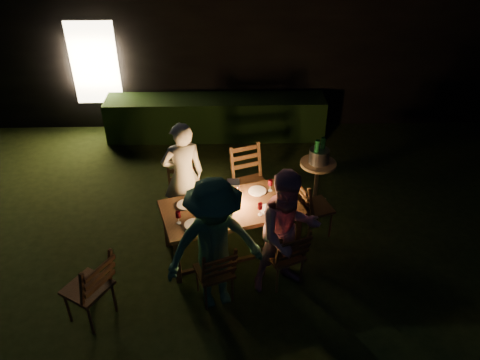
{
  "coord_description": "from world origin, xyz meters",
  "views": [
    {
      "loc": [
        -0.25,
        -4.55,
        4.41
      ],
      "look_at": [
        -0.11,
        0.61,
        1.0
      ],
      "focal_mm": 35.0,
      "sensor_mm": 36.0,
      "label": 1
    }
  ],
  "objects_px": {
    "bottle_table": "(212,202)",
    "bottle_bucket_b": "(322,152)",
    "person_house_side": "(183,175)",
    "bottle_bucket_a": "(316,155)",
    "chair_far_right": "(250,193)",
    "person_opp_left": "(215,246)",
    "chair_far_left": "(187,206)",
    "lantern": "(233,194)",
    "chair_spare": "(91,298)",
    "side_table": "(318,167)",
    "chair_end": "(313,216)",
    "chair_near_right": "(284,264)",
    "person_opp_right": "(288,233)",
    "dining_table": "(231,211)",
    "ice_bucket": "(319,156)",
    "chair_near_left": "(215,281)"
  },
  "relations": [
    {
      "from": "chair_far_right",
      "to": "side_table",
      "type": "height_order",
      "value": "chair_far_right"
    },
    {
      "from": "person_opp_left",
      "to": "bottle_bucket_b",
      "type": "bearing_deg",
      "value": 35.57
    },
    {
      "from": "bottle_bucket_b",
      "to": "chair_far_left",
      "type": "bearing_deg",
      "value": -165.57
    },
    {
      "from": "chair_end",
      "to": "ice_bucket",
      "type": "height_order",
      "value": "chair_end"
    },
    {
      "from": "dining_table",
      "to": "chair_far_right",
      "type": "relative_size",
      "value": 1.82
    },
    {
      "from": "chair_near_right",
      "to": "person_opp_right",
      "type": "bearing_deg",
      "value": -99.2
    },
    {
      "from": "chair_far_right",
      "to": "lantern",
      "type": "xyz_separation_m",
      "value": [
        -0.27,
        -0.84,
        0.58
      ]
    },
    {
      "from": "dining_table",
      "to": "bottle_table",
      "type": "height_order",
      "value": "bottle_table"
    },
    {
      "from": "chair_spare",
      "to": "bottle_table",
      "type": "bearing_deg",
      "value": -20.98
    },
    {
      "from": "dining_table",
      "to": "chair_near_left",
      "type": "bearing_deg",
      "value": -120.25
    },
    {
      "from": "chair_spare",
      "to": "ice_bucket",
      "type": "relative_size",
      "value": 3.47
    },
    {
      "from": "chair_far_left",
      "to": "chair_spare",
      "type": "height_order",
      "value": "chair_far_left"
    },
    {
      "from": "chair_near_left",
      "to": "side_table",
      "type": "distance_m",
      "value": 2.52
    },
    {
      "from": "chair_end",
      "to": "person_opp_left",
      "type": "bearing_deg",
      "value": -64.68
    },
    {
      "from": "person_house_side",
      "to": "bottle_table",
      "type": "relative_size",
      "value": 5.88
    },
    {
      "from": "chair_far_right",
      "to": "person_house_side",
      "type": "distance_m",
      "value": 1.12
    },
    {
      "from": "chair_far_right",
      "to": "person_opp_right",
      "type": "distance_m",
      "value": 1.68
    },
    {
      "from": "dining_table",
      "to": "bottle_table",
      "type": "bearing_deg",
      "value": 180.0
    },
    {
      "from": "chair_near_left",
      "to": "person_opp_left",
      "type": "distance_m",
      "value": 0.6
    },
    {
      "from": "bottle_bucket_a",
      "to": "lantern",
      "type": "bearing_deg",
      "value": -141.62
    },
    {
      "from": "chair_far_right",
      "to": "bottle_bucket_b",
      "type": "bearing_deg",
      "value": 172.01
    },
    {
      "from": "chair_spare",
      "to": "person_opp_left",
      "type": "xyz_separation_m",
      "value": [
        1.43,
        0.22,
        0.56
      ]
    },
    {
      "from": "chair_far_left",
      "to": "chair_end",
      "type": "relative_size",
      "value": 1.06
    },
    {
      "from": "person_opp_right",
      "to": "bottle_bucket_b",
      "type": "distance_m",
      "value": 1.93
    },
    {
      "from": "bottle_table",
      "to": "dining_table",
      "type": "bearing_deg",
      "value": 16.83
    },
    {
      "from": "person_house_side",
      "to": "chair_spare",
      "type": "bearing_deg",
      "value": 45.01
    },
    {
      "from": "chair_near_left",
      "to": "bottle_table",
      "type": "xyz_separation_m",
      "value": [
        -0.03,
        0.79,
        0.61
      ]
    },
    {
      "from": "bottle_bucket_a",
      "to": "bottle_bucket_b",
      "type": "distance_m",
      "value": 0.13
    },
    {
      "from": "dining_table",
      "to": "ice_bucket",
      "type": "distance_m",
      "value": 1.73
    },
    {
      "from": "chair_far_left",
      "to": "ice_bucket",
      "type": "xyz_separation_m",
      "value": [
        1.98,
        0.48,
        0.53
      ]
    },
    {
      "from": "person_house_side",
      "to": "bottle_bucket_a",
      "type": "height_order",
      "value": "person_house_side"
    },
    {
      "from": "bottle_bucket_b",
      "to": "side_table",
      "type": "bearing_deg",
      "value": -141.34
    },
    {
      "from": "person_opp_right",
      "to": "ice_bucket",
      "type": "bearing_deg",
      "value": 52.32
    },
    {
      "from": "chair_spare",
      "to": "side_table",
      "type": "distance_m",
      "value": 3.72
    },
    {
      "from": "chair_far_right",
      "to": "person_opp_left",
      "type": "relative_size",
      "value": 0.62
    },
    {
      "from": "person_opp_right",
      "to": "bottle_bucket_b",
      "type": "bearing_deg",
      "value": 51.36
    },
    {
      "from": "chair_near_left",
      "to": "person_opp_right",
      "type": "distance_m",
      "value": 1.06
    },
    {
      "from": "chair_near_left",
      "to": "bottle_table",
      "type": "height_order",
      "value": "bottle_table"
    },
    {
      "from": "dining_table",
      "to": "ice_bucket",
      "type": "relative_size",
      "value": 6.58
    },
    {
      "from": "person_opp_left",
      "to": "chair_end",
      "type": "bearing_deg",
      "value": 26.02
    },
    {
      "from": "person_house_side",
      "to": "bottle_table",
      "type": "xyz_separation_m",
      "value": [
        0.43,
        -0.73,
        0.06
      ]
    },
    {
      "from": "bottle_table",
      "to": "bottle_bucket_b",
      "type": "height_order",
      "value": "bottle_bucket_b"
    },
    {
      "from": "chair_end",
      "to": "chair_spare",
      "type": "height_order",
      "value": "chair_spare"
    },
    {
      "from": "chair_spare",
      "to": "bottle_bucket_b",
      "type": "bearing_deg",
      "value": -21.45
    },
    {
      "from": "chair_far_left",
      "to": "bottle_table",
      "type": "xyz_separation_m",
      "value": [
        0.41,
        -0.68,
        0.57
      ]
    },
    {
      "from": "bottle_bucket_b",
      "to": "ice_bucket",
      "type": "bearing_deg",
      "value": -141.34
    },
    {
      "from": "person_opp_right",
      "to": "bottle_bucket_a",
      "type": "distance_m",
      "value": 1.82
    },
    {
      "from": "dining_table",
      "to": "chair_far_right",
      "type": "bearing_deg",
      "value": 54.61
    },
    {
      "from": "chair_end",
      "to": "bottle_bucket_a",
      "type": "relative_size",
      "value": 3.08
    },
    {
      "from": "side_table",
      "to": "chair_far_right",
      "type": "bearing_deg",
      "value": -169.34
    }
  ]
}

